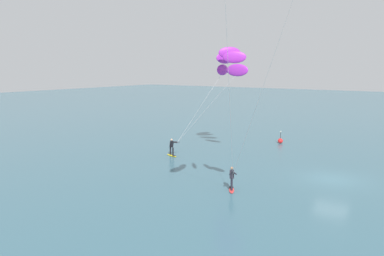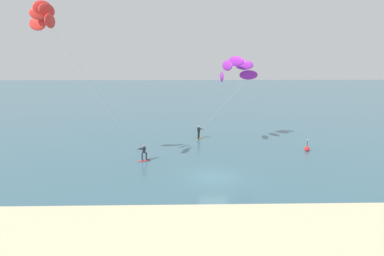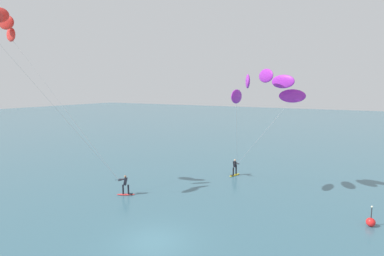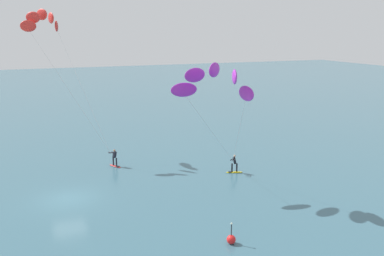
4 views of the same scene
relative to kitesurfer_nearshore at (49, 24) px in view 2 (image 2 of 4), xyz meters
name	(u,v)px [view 2 (image 2 of 4)]	position (x,y,z in m)	size (l,w,h in m)	color
ground_plane	(214,177)	(13.38, -0.20, -12.97)	(240.00, 240.00, 0.00)	#386070
sand_strip	(231,244)	(13.38, -11.70, -12.89)	(80.00, 10.63, 0.16)	beige
kitesurfer_nearshore	(49,24)	(0.00, 0.00, 0.00)	(9.62, 7.82, 14.71)	red
kitesurfer_mid_water	(234,71)	(16.50, 10.72, -4.28)	(7.22, 7.59, 10.35)	yellow
marker_buoy	(307,149)	(24.41, 8.19, -12.67)	(0.56, 0.56, 1.38)	red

